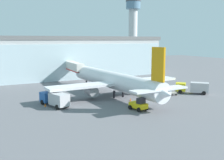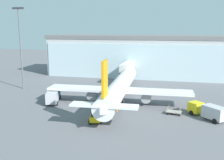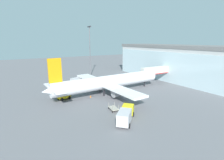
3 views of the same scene
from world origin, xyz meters
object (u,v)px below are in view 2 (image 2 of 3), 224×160
object	(u,v)px
catering_truck	(53,96)
safety_cone_nose	(117,110)
jet_bridge	(128,67)
airplane	(119,87)
apron_light_mast	(20,42)
safety_cone_wingtip	(48,100)
baggage_cart	(174,112)
pushback_tug	(95,117)
fuel_truck	(208,111)

from	to	relation	value
catering_truck	safety_cone_nose	distance (m)	15.22
jet_bridge	catering_truck	bearing A→B (deg)	156.09
airplane	safety_cone_nose	bearing A→B (deg)	-175.54
apron_light_mast	catering_truck	world-z (taller)	apron_light_mast
jet_bridge	safety_cone_wingtip	xyz separation A→B (m)	(-13.62, -24.56, -4.35)
apron_light_mast	baggage_cart	size ratio (longest dim) A/B	7.04
baggage_cart	pushback_tug	world-z (taller)	pushback_tug
fuel_truck	pushback_tug	bearing A→B (deg)	64.30
catering_truck	fuel_truck	xyz separation A→B (m)	(31.88, -2.54, 0.00)
safety_cone_wingtip	catering_truck	bearing A→B (deg)	-20.44
fuel_truck	safety_cone_wingtip	size ratio (longest dim) A/B	12.23
apron_light_mast	airplane	xyz separation A→B (m)	(27.94, -6.53, -8.97)
jet_bridge	catering_truck	world-z (taller)	jet_bridge
apron_light_mast	safety_cone_nose	distance (m)	33.62
airplane	baggage_cart	distance (m)	13.12
apron_light_mast	catering_truck	bearing A→B (deg)	-35.83
baggage_cart	safety_cone_nose	xyz separation A→B (m)	(-10.90, -0.85, -0.23)
airplane	safety_cone_nose	xyz separation A→B (m)	(0.84, -5.93, -3.14)
fuel_truck	catering_truck	bearing A→B (deg)	40.34
catering_truck	baggage_cart	bearing A→B (deg)	-111.70
baggage_cart	safety_cone_nose	world-z (taller)	baggage_cart
pushback_tug	safety_cone_nose	size ratio (longest dim) A/B	6.40
airplane	pushback_tug	size ratio (longest dim) A/B	10.77
catering_truck	fuel_truck	size ratio (longest dim) A/B	1.13
apron_light_mast	baggage_cart	world-z (taller)	apron_light_mast
apron_light_mast	fuel_truck	size ratio (longest dim) A/B	3.15
apron_light_mast	fuel_truck	bearing A→B (deg)	-15.31
apron_light_mast	safety_cone_wingtip	world-z (taller)	apron_light_mast
jet_bridge	pushback_tug	size ratio (longest dim) A/B	3.80
catering_truck	safety_cone_wingtip	size ratio (longest dim) A/B	13.86
apron_light_mast	fuel_truck	distance (m)	48.61
baggage_cart	pushback_tug	size ratio (longest dim) A/B	0.86
apron_light_mast	safety_cone_nose	xyz separation A→B (m)	(28.78, -12.46, -12.11)
airplane	catering_truck	size ratio (longest dim) A/B	4.97
baggage_cart	safety_cone_nose	distance (m)	10.94
catering_truck	baggage_cart	world-z (taller)	catering_truck
jet_bridge	apron_light_mast	xyz separation A→B (m)	(-25.69, -15.24, 7.77)
catering_truck	safety_cone_nose	xyz separation A→B (m)	(14.97, -2.50, -1.19)
fuel_truck	pushback_tug	xyz separation A→B (m)	(-19.16, -6.75, -0.49)
fuel_truck	safety_cone_nose	size ratio (longest dim) A/B	12.23
airplane	pushback_tug	xyz separation A→B (m)	(-1.41, -12.73, -2.45)
pushback_tug	safety_cone_nose	world-z (taller)	pushback_tug
airplane	pushback_tug	world-z (taller)	airplane
safety_cone_wingtip	baggage_cart	bearing A→B (deg)	-4.75
jet_bridge	baggage_cart	distance (m)	30.56
airplane	jet_bridge	bearing A→B (deg)	2.34
apron_light_mast	safety_cone_wingtip	size ratio (longest dim) A/B	38.53
jet_bridge	safety_cone_nose	distance (m)	28.21
catering_truck	baggage_cart	size ratio (longest dim) A/B	2.53
jet_bridge	pushback_tug	bearing A→B (deg)	-177.29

